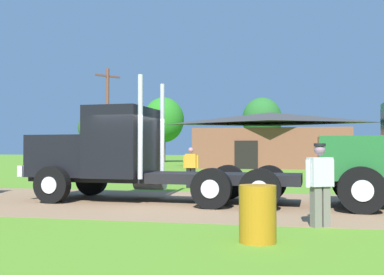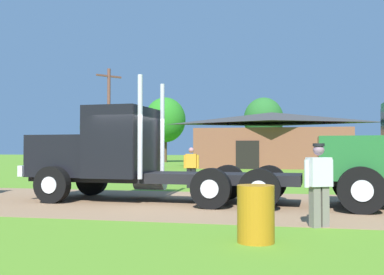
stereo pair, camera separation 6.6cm
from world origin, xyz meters
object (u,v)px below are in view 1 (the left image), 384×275
object	(u,v)px
visitor_far_side	(191,166)
utility_pole_near	(107,115)
visitor_walking_mid	(320,181)
shed_building	(270,141)
steel_barrel	(258,214)
truck_foreground_white	(122,157)

from	to	relation	value
visitor_far_side	utility_pole_near	world-z (taller)	utility_pole_near
visitor_walking_mid	shed_building	distance (m)	28.72
steel_barrel	utility_pole_near	bearing A→B (deg)	117.31
steel_barrel	shed_building	xyz separation A→B (m)	(-0.78, 30.36, 1.74)
utility_pole_near	truck_foreground_white	bearing A→B (deg)	-66.40
visitor_far_side	steel_barrel	distance (m)	10.51
truck_foreground_white	steel_barrel	bearing A→B (deg)	-50.55
visitor_far_side	utility_pole_near	xyz separation A→B (m)	(-10.11, 15.88, 3.35)
shed_building	steel_barrel	bearing A→B (deg)	-88.52
visitor_walking_mid	steel_barrel	bearing A→B (deg)	-123.10
shed_building	utility_pole_near	distance (m)	13.50
visitor_walking_mid	steel_barrel	xyz separation A→B (m)	(-1.13, -1.73, -0.43)
truck_foreground_white	visitor_far_side	bearing A→B (deg)	76.28
shed_building	utility_pole_near	world-z (taller)	utility_pole_near
visitor_walking_mid	shed_building	bearing A→B (deg)	93.82
visitor_walking_mid	steel_barrel	world-z (taller)	visitor_walking_mid
visitor_walking_mid	visitor_far_side	xyz separation A→B (m)	(-4.37, 8.26, -0.04)
visitor_far_side	utility_pole_near	distance (m)	19.12
steel_barrel	shed_building	bearing A→B (deg)	91.48
steel_barrel	visitor_far_side	bearing A→B (deg)	107.99
shed_building	visitor_walking_mid	bearing A→B (deg)	-86.18
visitor_walking_mid	truck_foreground_white	bearing A→B (deg)	146.86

